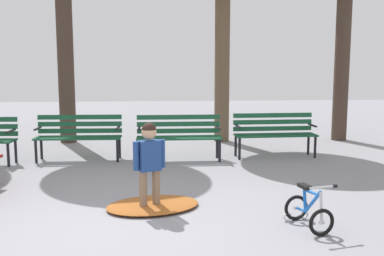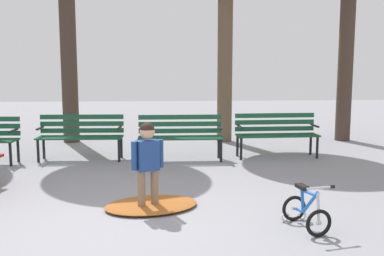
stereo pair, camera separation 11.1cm
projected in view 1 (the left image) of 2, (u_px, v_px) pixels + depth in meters
name	position (u px, v px, depth m)	size (l,w,h in m)	color
ground	(122.00, 226.00, 5.04)	(36.00, 36.00, 0.00)	gray
park_bench_left	(79.00, 133.00, 8.55)	(1.62, 0.51, 0.85)	#195133
park_bench_right	(179.00, 133.00, 8.54)	(1.60, 0.47, 0.85)	#195133
park_bench_far_right	(274.00, 131.00, 8.86)	(1.61, 0.50, 0.85)	#195133
child_standing	(149.00, 159.00, 5.52)	(0.39, 0.25, 1.10)	#7F664C
kids_bicycle	(308.00, 210.00, 4.97)	(0.46, 0.61, 0.54)	black
leaf_pile	(153.00, 205.00, 5.69)	(1.18, 0.83, 0.07)	#9E5623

